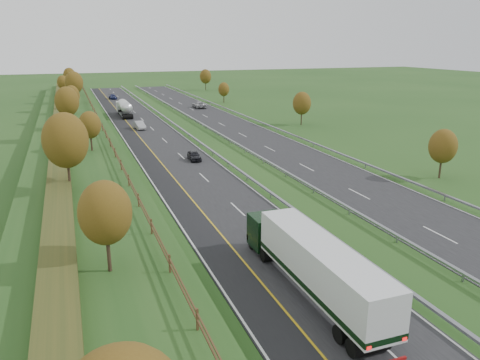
% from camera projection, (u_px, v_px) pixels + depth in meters
% --- Properties ---
extents(ground, '(400.00, 400.00, 0.00)m').
position_uv_depth(ground, '(210.00, 142.00, 77.07)').
color(ground, '#23481A').
rests_on(ground, ground).
extents(near_carriageway, '(10.50, 200.00, 0.04)m').
position_uv_depth(near_carriageway, '(156.00, 140.00, 78.91)').
color(near_carriageway, black).
rests_on(near_carriageway, ground).
extents(far_carriageway, '(10.50, 200.00, 0.04)m').
position_uv_depth(far_carriageway, '(247.00, 134.00, 84.39)').
color(far_carriageway, black).
rests_on(far_carriageway, ground).
extents(hard_shoulder, '(3.00, 200.00, 0.04)m').
position_uv_depth(hard_shoulder, '(134.00, 141.00, 77.67)').
color(hard_shoulder, black).
rests_on(hard_shoulder, ground).
extents(lane_markings, '(26.75, 200.00, 0.01)m').
position_uv_depth(lane_markings, '(193.00, 137.00, 80.92)').
color(lane_markings, silver).
rests_on(lane_markings, near_carriageway).
extents(embankment_left, '(12.00, 200.00, 2.00)m').
position_uv_depth(embankment_left, '(74.00, 139.00, 74.32)').
color(embankment_left, '#23481A').
rests_on(embankment_left, ground).
extents(hedge_left, '(2.20, 180.00, 1.10)m').
position_uv_depth(hedge_left, '(60.00, 131.00, 73.22)').
color(hedge_left, '#323D19').
rests_on(hedge_left, embankment_left).
extents(fence_left, '(0.12, 189.06, 1.20)m').
position_uv_depth(fence_left, '(103.00, 127.00, 74.96)').
color(fence_left, '#422B19').
rests_on(fence_left, embankment_left).
extents(median_barrier_near, '(0.32, 200.00, 0.71)m').
position_uv_depth(median_barrier_near, '(189.00, 134.00, 80.64)').
color(median_barrier_near, gray).
rests_on(median_barrier_near, ground).
extents(median_barrier_far, '(0.32, 200.00, 0.71)m').
position_uv_depth(median_barrier_far, '(217.00, 132.00, 82.33)').
color(median_barrier_far, gray).
rests_on(median_barrier_far, ground).
extents(outer_barrier_far, '(0.32, 200.00, 0.71)m').
position_uv_depth(outer_barrier_far, '(276.00, 128.00, 86.14)').
color(outer_barrier_far, gray).
rests_on(outer_barrier_far, ground).
extents(trees_left, '(6.64, 164.30, 7.66)m').
position_uv_depth(trees_left, '(74.00, 108.00, 69.89)').
color(trees_left, '#2D2116').
rests_on(trees_left, embankment_left).
extents(trees_far, '(8.45, 118.60, 7.12)m').
position_uv_depth(trees_far, '(255.00, 92.00, 113.90)').
color(trees_far, '#2D2116').
rests_on(trees_far, ground).
extents(box_lorry, '(2.58, 16.28, 4.06)m').
position_uv_depth(box_lorry, '(312.00, 263.00, 29.64)').
color(box_lorry, black).
rests_on(box_lorry, near_carriageway).
extents(road_tanker, '(2.40, 11.22, 3.46)m').
position_uv_depth(road_tanker, '(124.00, 108.00, 104.15)').
color(road_tanker, silver).
rests_on(road_tanker, near_carriageway).
extents(car_dark_near, '(1.70, 3.83, 1.28)m').
position_uv_depth(car_dark_near, '(194.00, 156.00, 65.02)').
color(car_dark_near, black).
rests_on(car_dark_near, near_carriageway).
extents(car_silver_mid, '(2.02, 4.59, 1.47)m').
position_uv_depth(car_silver_mid, '(139.00, 125.00, 88.60)').
color(car_silver_mid, '#A6A7AB').
rests_on(car_silver_mid, near_carriageway).
extents(car_small_far, '(2.15, 4.65, 1.32)m').
position_uv_depth(car_small_far, '(113.00, 97.00, 135.70)').
color(car_small_far, '#171E49').
rests_on(car_small_far, near_carriageway).
extents(car_oncoming, '(2.64, 5.67, 1.57)m').
position_uv_depth(car_oncoming, '(199.00, 105.00, 117.42)').
color(car_oncoming, '#AAA9AE').
rests_on(car_oncoming, far_carriageway).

